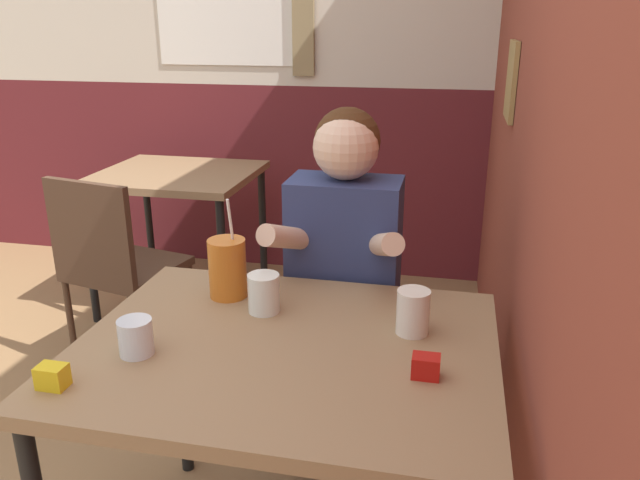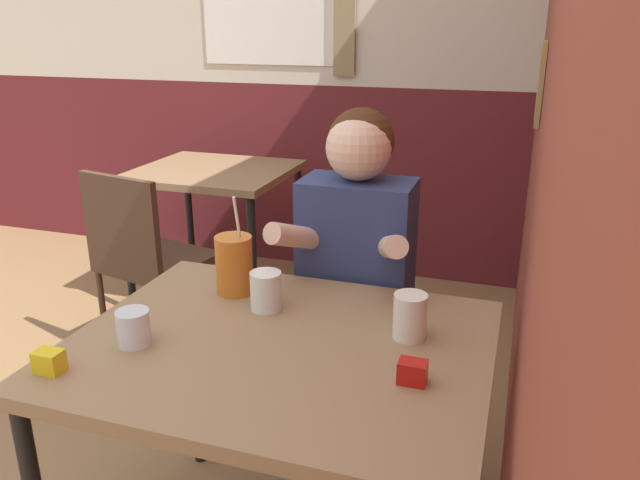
# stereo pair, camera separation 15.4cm
# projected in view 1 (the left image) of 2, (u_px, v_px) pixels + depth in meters

# --- Properties ---
(brick_wall_right) EXTENTS (0.08, 4.61, 2.70)m
(brick_wall_right) POSITION_uv_depth(u_px,v_px,m) (530.00, 53.00, 2.01)
(brick_wall_right) COLOR brown
(brick_wall_right) RESTS_ON ground_plane
(back_wall) EXTENTS (5.25, 0.09, 2.70)m
(back_wall) POSITION_uv_depth(u_px,v_px,m) (288.00, 38.00, 3.47)
(back_wall) COLOR beige
(back_wall) RESTS_ON ground_plane
(main_table) EXTENTS (0.99, 0.79, 0.73)m
(main_table) POSITION_uv_depth(u_px,v_px,m) (286.00, 368.00, 1.50)
(main_table) COLOR #93704C
(main_table) RESTS_ON ground_plane
(background_table) EXTENTS (0.78, 0.71, 0.73)m
(background_table) POSITION_uv_depth(u_px,v_px,m) (178.00, 188.00, 3.19)
(background_table) COLOR #93704C
(background_table) RESTS_ON ground_plane
(chair_near_window) EXTENTS (0.48, 0.48, 0.88)m
(chair_near_window) POSITION_uv_depth(u_px,v_px,m) (114.00, 261.00, 2.56)
(chair_near_window) COLOR #4C3323
(chair_near_window) RESTS_ON ground_plane
(person_seated) EXTENTS (0.42, 0.40, 1.21)m
(person_seated) POSITION_uv_depth(u_px,v_px,m) (344.00, 293.00, 1.98)
(person_seated) COLOR navy
(person_seated) RESTS_ON ground_plane
(cocktail_pitcher) EXTENTS (0.10, 0.10, 0.28)m
(cocktail_pitcher) POSITION_uv_depth(u_px,v_px,m) (227.00, 268.00, 1.71)
(cocktail_pitcher) COLOR #C6661E
(cocktail_pitcher) RESTS_ON main_table
(glass_near_pitcher) EXTENTS (0.08, 0.08, 0.09)m
(glass_near_pitcher) POSITION_uv_depth(u_px,v_px,m) (136.00, 337.00, 1.42)
(glass_near_pitcher) COLOR silver
(glass_near_pitcher) RESTS_ON main_table
(glass_center) EXTENTS (0.08, 0.08, 0.10)m
(glass_center) POSITION_uv_depth(u_px,v_px,m) (264.00, 293.00, 1.63)
(glass_center) COLOR silver
(glass_center) RESTS_ON main_table
(glass_far_side) EXTENTS (0.08, 0.08, 0.11)m
(glass_far_side) POSITION_uv_depth(u_px,v_px,m) (413.00, 312.00, 1.51)
(glass_far_side) COLOR silver
(glass_far_side) RESTS_ON main_table
(condiment_ketchup) EXTENTS (0.06, 0.04, 0.05)m
(condiment_ketchup) POSITION_uv_depth(u_px,v_px,m) (426.00, 366.00, 1.33)
(condiment_ketchup) COLOR #B7140F
(condiment_ketchup) RESTS_ON main_table
(condiment_mustard) EXTENTS (0.06, 0.04, 0.05)m
(condiment_mustard) POSITION_uv_depth(u_px,v_px,m) (52.00, 377.00, 1.30)
(condiment_mustard) COLOR yellow
(condiment_mustard) RESTS_ON main_table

